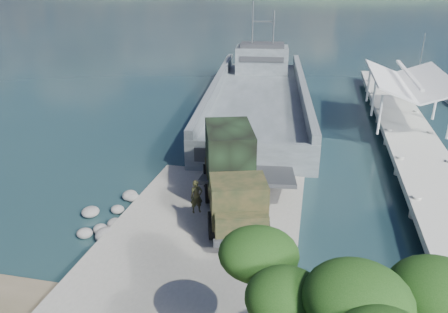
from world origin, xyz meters
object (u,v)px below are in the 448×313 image
at_px(soldier, 197,203).
at_px(pier, 404,117).
at_px(landing_craft, 258,103).
at_px(sailboat_far, 418,80).
at_px(military_truck, 232,173).

bearing_deg(soldier, pier, 22.83).
height_order(landing_craft, soldier, landing_craft).
distance_m(soldier, sailboat_far, 43.62).
height_order(pier, landing_craft, landing_craft).
xyz_separation_m(pier, soldier, (-13.66, -18.26, -0.14)).
height_order(landing_craft, sailboat_far, landing_craft).
bearing_deg(sailboat_far, soldier, -128.31).
bearing_deg(landing_craft, pier, -24.38).
bearing_deg(sailboat_far, landing_craft, -150.76).
relative_size(landing_craft, sailboat_far, 5.80).
relative_size(pier, military_truck, 4.57).
bearing_deg(soldier, military_truck, 18.04).
bearing_deg(sailboat_far, military_truck, -127.37).
bearing_deg(landing_craft, military_truck, -92.37).
bearing_deg(pier, sailboat_far, 76.36).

